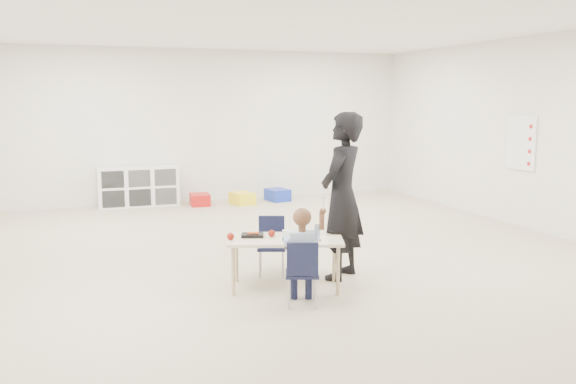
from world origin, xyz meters
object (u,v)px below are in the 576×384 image
object	(u,v)px
child	(302,253)
cubby_shelf	(138,187)
table	(285,263)
adult	(342,196)
chair_near	(302,272)

from	to	relation	value
child	cubby_shelf	xyz separation A→B (m)	(-0.82, 5.93, -0.14)
table	cubby_shelf	world-z (taller)	cubby_shelf
child	cubby_shelf	world-z (taller)	child
cubby_shelf	adult	size ratio (longest dim) A/B	0.79
chair_near	child	xyz separation A→B (m)	(0.00, 0.00, 0.18)
child	chair_near	bearing A→B (deg)	0.00
child	cubby_shelf	distance (m)	5.98
adult	table	bearing A→B (deg)	-29.58
table	cubby_shelf	bearing A→B (deg)	118.35
child	cubby_shelf	size ratio (longest dim) A/B	0.70
chair_near	cubby_shelf	size ratio (longest dim) A/B	0.45
table	adult	distance (m)	0.94
table	child	xyz separation A→B (m)	(-0.03, -0.53, 0.23)
adult	chair_near	bearing A→B (deg)	0.99
cubby_shelf	child	bearing A→B (deg)	-82.12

